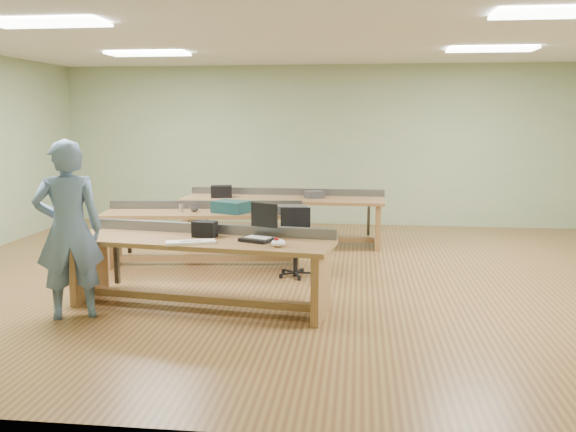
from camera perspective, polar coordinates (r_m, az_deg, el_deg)
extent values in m
plane|color=olive|center=(7.88, 1.49, -5.66)|extent=(10.00, 10.00, 0.00)
plane|color=silver|center=(7.69, 1.59, 16.51)|extent=(10.00, 10.00, 0.00)
cube|color=#9CAD83|center=(11.62, 3.34, 6.58)|extent=(10.00, 0.04, 3.00)
cube|color=#9CAD83|center=(3.69, -4.09, 1.15)|extent=(10.00, 0.04, 3.00)
cube|color=white|center=(6.94, -21.63, 16.44)|extent=(1.20, 0.50, 0.03)
cube|color=white|center=(9.68, -12.97, 14.58)|extent=(1.20, 0.50, 0.03)
cube|color=white|center=(6.43, 24.11, 16.94)|extent=(1.20, 0.50, 0.03)
cube|color=white|center=(9.32, 18.50, 14.57)|extent=(1.20, 0.50, 0.03)
cube|color=#9F7243|center=(6.50, -8.38, -2.38)|extent=(2.93, 1.14, 0.05)
cube|color=#9F7243|center=(7.19, -18.12, -4.69)|extent=(0.17, 0.66, 0.70)
cube|color=#9F7243|center=(6.21, 3.12, -6.41)|extent=(0.17, 0.66, 0.70)
cube|color=#9F7243|center=(6.65, -8.25, -7.66)|extent=(2.54, 0.44, 0.08)
cube|color=#53555B|center=(6.80, -7.28, -1.17)|extent=(2.83, 0.46, 0.11)
cube|color=#9F7243|center=(8.41, -7.90, 0.24)|extent=(2.79, 1.05, 0.05)
cube|color=#9F7243|center=(8.73, -16.09, -2.21)|extent=(0.16, 0.63, 0.70)
cube|color=#9F7243|center=(8.40, 0.72, -2.28)|extent=(0.16, 0.63, 0.70)
cube|color=#9F7243|center=(8.53, -7.81, -3.92)|extent=(2.42, 0.40, 0.08)
cube|color=#53555B|center=(8.71, -7.64, 1.08)|extent=(2.71, 0.41, 0.11)
cube|color=#9F7243|center=(9.78, -0.48, 1.56)|extent=(3.26, 0.94, 0.05)
cube|color=#9F7243|center=(10.17, -8.97, -0.39)|extent=(0.10, 0.76, 0.70)
cube|color=#9F7243|center=(9.73, 8.40, -0.81)|extent=(0.10, 0.76, 0.70)
cube|color=#9F7243|center=(9.88, -0.48, -2.03)|extent=(2.94, 0.17, 0.08)
cube|color=#53555B|center=(10.15, -0.15, 2.30)|extent=(3.24, 0.16, 0.11)
imported|color=slate|center=(6.48, -19.83, -1.23)|extent=(0.78, 0.67, 1.81)
cube|color=black|center=(6.34, -2.83, -2.19)|extent=(0.40, 0.37, 0.04)
cube|color=black|center=(6.41, -2.23, 0.07)|extent=(0.30, 0.14, 0.25)
cube|color=white|center=(6.28, -9.10, -2.45)|extent=(0.53, 0.33, 0.03)
ellipsoid|color=white|center=(6.07, -0.90, -2.52)|extent=(0.18, 0.20, 0.07)
cube|color=black|center=(6.61, -7.80, -1.22)|extent=(0.27, 0.19, 0.17)
cylinder|color=black|center=(7.84, 0.71, -4.13)|extent=(0.06, 0.06, 0.43)
cube|color=black|center=(7.79, 0.71, -2.46)|extent=(0.45, 0.45, 0.06)
cube|color=black|center=(7.94, 0.71, -0.53)|extent=(0.39, 0.09, 0.37)
cylinder|color=black|center=(7.88, 0.70, -5.44)|extent=(0.51, 0.51, 0.06)
cube|color=#12373B|center=(8.28, -5.37, 0.87)|extent=(0.54, 0.48, 0.15)
cube|color=#313133|center=(8.14, 0.30, 0.60)|extent=(0.41, 0.27, 0.11)
imported|color=#313133|center=(8.42, -8.76, 0.70)|extent=(0.13, 0.13, 0.09)
cylinder|color=#B8B8BD|center=(8.41, -9.98, 0.72)|extent=(0.07, 0.07, 0.11)
cube|color=black|center=(9.89, -6.25, 2.30)|extent=(0.37, 0.30, 0.19)
cube|color=#313133|center=(9.77, 2.48, 2.02)|extent=(0.34, 0.30, 0.11)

